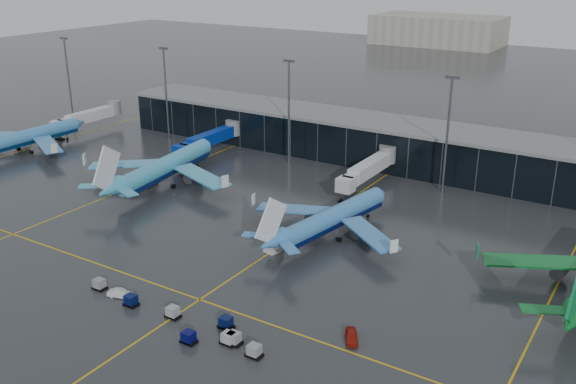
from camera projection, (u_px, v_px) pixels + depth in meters
The scene contains 12 objects.
ground at pixel (210, 248), 114.12m from camera, with size 600.00×600.00×0.00m, color #282B2D.
terminal_pier at pixel (365, 139), 161.29m from camera, with size 142.00×17.00×10.70m.
jet_bridges at pixel (208, 139), 164.06m from camera, with size 94.00×27.50×7.20m.
flood_masts at pixel (363, 118), 146.34m from camera, with size 203.00×0.50×25.50m.
taxi_lines at pixel (290, 240), 117.51m from camera, with size 220.00×120.00×0.02m.
airliner_klm_west at pixel (28, 128), 168.31m from camera, with size 35.05×39.91×12.27m, color #3C85C6, non-canonical shape.
airliner_arkefly at pixel (166, 155), 143.69m from camera, with size 38.57×43.92×13.50m, color #3EA2CC, non-canonical shape.
airliner_klm_near at pixel (335, 206), 117.53m from camera, with size 33.45×38.09×11.71m, color #3C82C7, non-canonical shape.
baggage_carts at pixel (189, 322), 89.89m from camera, with size 32.95×7.09×1.70m.
mobile_airstair at pixel (274, 247), 112.79m from camera, with size 2.78×3.56×3.45m.
service_van_red at pixel (352, 336), 86.70m from camera, with size 1.66×4.13×1.41m, color #9F170C.
service_van_white at pixel (120, 293), 97.71m from camera, with size 1.38×3.97×1.31m, color silver.
Camera 1 is at (66.92, -79.95, 49.45)m, focal length 40.00 mm.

